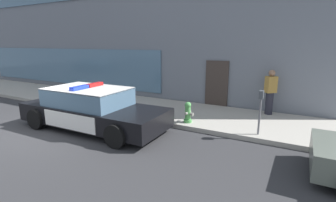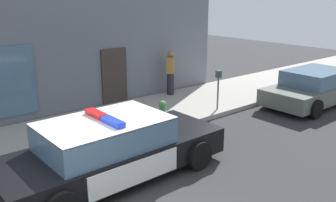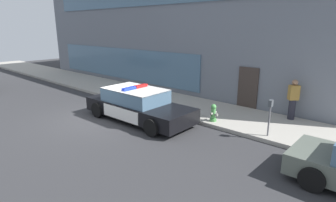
% 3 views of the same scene
% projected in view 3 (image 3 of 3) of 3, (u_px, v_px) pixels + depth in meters
% --- Properties ---
extents(ground, '(48.00, 48.00, 0.00)m').
position_uv_depth(ground, '(98.00, 118.00, 12.17)').
color(ground, '#303033').
extents(sidewalk, '(48.00, 3.22, 0.15)m').
position_uv_depth(sidewalk, '(159.00, 99.00, 15.02)').
color(sidewalk, '#A39E93').
rests_on(sidewalk, ground).
extents(storefront_building, '(23.37, 11.10, 7.96)m').
position_uv_depth(storefront_building, '(198.00, 26.00, 20.85)').
color(storefront_building, slate).
rests_on(storefront_building, ground).
extents(police_cruiser, '(5.15, 2.19, 1.49)m').
position_uv_depth(police_cruiser, '(138.00, 105.00, 11.81)').
color(police_cruiser, black).
rests_on(police_cruiser, ground).
extents(fire_hydrant, '(0.34, 0.39, 0.73)m').
position_uv_depth(fire_hydrant, '(213.00, 113.00, 11.28)').
color(fire_hydrant, '#4C994C').
rests_on(fire_hydrant, sidewalk).
extents(pedestrian_on_sidewalk, '(0.47, 0.47, 1.71)m').
position_uv_depth(pedestrian_on_sidewalk, '(293.00, 99.00, 11.40)').
color(pedestrian_on_sidewalk, '#23232D').
rests_on(pedestrian_on_sidewalk, sidewalk).
extents(parking_meter, '(0.12, 0.18, 1.34)m').
position_uv_depth(parking_meter, '(270.00, 111.00, 9.59)').
color(parking_meter, slate).
rests_on(parking_meter, sidewalk).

